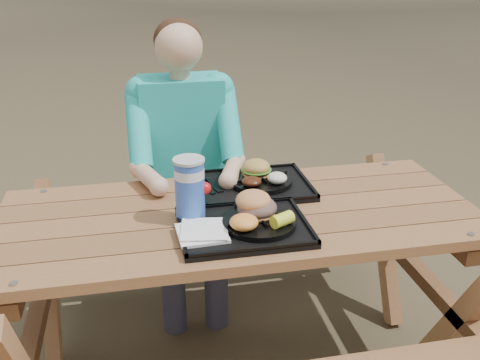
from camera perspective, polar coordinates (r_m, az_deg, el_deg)
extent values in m
cube|color=black|center=(1.88, 0.40, -5.16)|extent=(0.45, 0.35, 0.02)
cube|color=black|center=(2.20, 1.52, -0.71)|extent=(0.45, 0.35, 0.02)
cylinder|color=black|center=(1.88, 2.08, -4.53)|extent=(0.26, 0.26, 0.02)
cylinder|color=black|center=(2.21, 2.23, -0.07)|extent=(0.26, 0.26, 0.02)
cube|color=white|center=(1.82, -4.08, -5.56)|extent=(0.17, 0.17, 0.02)
cylinder|color=#1847B6|center=(1.90, -5.38, -1.02)|extent=(0.11, 0.11, 0.21)
cylinder|color=black|center=(1.97, 0.04, -2.95)|extent=(0.05, 0.05, 0.03)
cylinder|color=gold|center=(1.99, 1.68, -2.77)|extent=(0.04, 0.04, 0.03)
ellipsoid|color=#FFA643|center=(1.80, 0.43, -4.52)|extent=(0.10, 0.10, 0.05)
cube|color=black|center=(2.18, -2.87, -0.59)|extent=(0.07, 0.15, 0.01)
ellipsoid|color=#421C0D|center=(2.13, 1.24, -0.16)|extent=(0.08, 0.08, 0.04)
ellipsoid|color=white|center=(2.16, 3.98, 0.23)|extent=(0.08, 0.08, 0.04)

